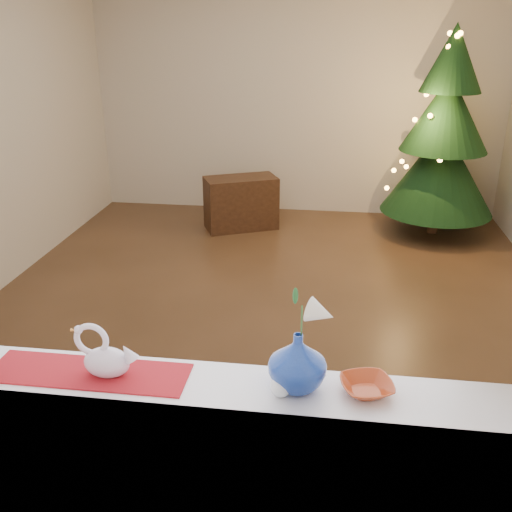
{
  "coord_description": "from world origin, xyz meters",
  "views": [
    {
      "loc": [
        0.42,
        -3.95,
        2.05
      ],
      "look_at": [
        0.08,
        -1.4,
        0.99
      ],
      "focal_mm": 40.0,
      "sensor_mm": 36.0,
      "label": 1
    }
  ],
  "objects": [
    {
      "name": "blue_vase",
      "position": [
        0.34,
        -2.35,
        1.04
      ],
      "size": [
        0.23,
        0.23,
        0.23
      ],
      "primitive_type": "imported",
      "rotation": [
        0.0,
        0.0,
        0.06
      ],
      "color": "navy",
      "rests_on": "windowsill"
    },
    {
      "name": "window_apron",
      "position": [
        0.0,
        -2.46,
        0.44
      ],
      "size": [
        2.2,
        0.08,
        0.88
      ],
      "primitive_type": "cube",
      "color": "white",
      "rests_on": "ground"
    },
    {
      "name": "runner",
      "position": [
        -0.38,
        -2.37,
        0.92
      ],
      "size": [
        0.7,
        0.2,
        0.01
      ],
      "primitive_type": "cube",
      "color": "maroon",
      "rests_on": "windowsill"
    },
    {
      "name": "lily",
      "position": [
        0.34,
        -2.35,
        1.24
      ],
      "size": [
        0.13,
        0.07,
        0.17
      ],
      "primitive_type": null,
      "color": "silver",
      "rests_on": "blue_vase"
    },
    {
      "name": "xmas_tree",
      "position": [
        1.5,
        1.9,
        1.03
      ],
      "size": [
        1.27,
        1.27,
        2.06
      ],
      "primitive_type": null,
      "rotation": [
        0.0,
        0.0,
        -0.14
      ],
      "color": "black",
      "rests_on": "ground"
    },
    {
      "name": "windowsill",
      "position": [
        0.0,
        -2.37,
        0.9
      ],
      "size": [
        2.2,
        0.26,
        0.04
      ],
      "primitive_type": "cube",
      "color": "white",
      "rests_on": "window_apron"
    },
    {
      "name": "side_table",
      "position": [
        -0.52,
        1.78,
        0.28
      ],
      "size": [
        0.83,
        0.64,
        0.55
      ],
      "primitive_type": "cube",
      "rotation": [
        0.0,
        0.0,
        0.43
      ],
      "color": "black",
      "rests_on": "ground"
    },
    {
      "name": "paperweight",
      "position": [
        0.29,
        -2.41,
        0.96
      ],
      "size": [
        0.09,
        0.09,
        0.07
      ],
      "primitive_type": "sphere",
      "rotation": [
        0.0,
        0.0,
        -0.24
      ],
      "color": "white",
      "rests_on": "windowsill"
    },
    {
      "name": "swan",
      "position": [
        -0.31,
        -2.37,
        1.01
      ],
      "size": [
        0.23,
        0.14,
        0.19
      ],
      "primitive_type": null,
      "rotation": [
        0.0,
        0.0,
        -0.16
      ],
      "color": "silver",
      "rests_on": "windowsill"
    },
    {
      "name": "wall_front",
      "position": [
        0.0,
        -2.5,
        1.35
      ],
      "size": [
        4.5,
        0.1,
        2.7
      ],
      "primitive_type": "cube",
      "color": "beige",
      "rests_on": "ground"
    },
    {
      "name": "window_frame",
      "position": [
        0.0,
        -2.47,
        1.7
      ],
      "size": [
        2.22,
        0.06,
        1.6
      ],
      "primitive_type": null,
      "color": "white",
      "rests_on": "windowsill"
    },
    {
      "name": "ground",
      "position": [
        0.0,
        0.0,
        0.0
      ],
      "size": [
        5.0,
        5.0,
        0.0
      ],
      "primitive_type": "plane",
      "color": "#3E2A19",
      "rests_on": "ground"
    },
    {
      "name": "wall_back",
      "position": [
        0.0,
        2.5,
        1.35
      ],
      "size": [
        4.5,
        0.1,
        2.7
      ],
      "primitive_type": "cube",
      "color": "beige",
      "rests_on": "ground"
    },
    {
      "name": "amber_dish",
      "position": [
        0.57,
        -2.35,
        0.94
      ],
      "size": [
        0.18,
        0.18,
        0.04
      ],
      "primitive_type": "imported",
      "rotation": [
        0.0,
        0.0,
        0.28
      ],
      "color": "#9C3314",
      "rests_on": "windowsill"
    }
  ]
}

